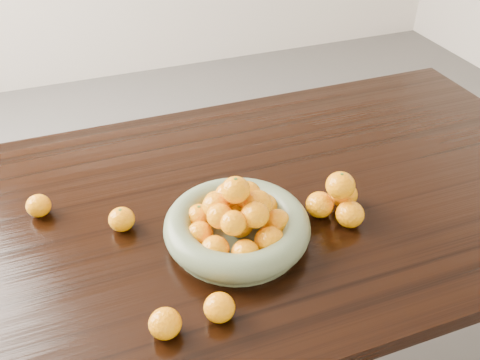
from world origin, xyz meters
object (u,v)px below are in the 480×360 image
object	(u,v)px
loose_orange_0	(122,219)
fruit_bowl	(238,224)
orange_pyramid	(338,199)
dining_table	(223,232)

from	to	relation	value
loose_orange_0	fruit_bowl	bearing A→B (deg)	-27.94
orange_pyramid	fruit_bowl	bearing A→B (deg)	179.43
dining_table	orange_pyramid	world-z (taller)	orange_pyramid
dining_table	fruit_bowl	distance (m)	0.19
fruit_bowl	orange_pyramid	xyz separation A→B (m)	(0.26, -0.00, 0.00)
fruit_bowl	loose_orange_0	world-z (taller)	fruit_bowl
orange_pyramid	loose_orange_0	xyz separation A→B (m)	(-0.50, 0.13, -0.02)
dining_table	fruit_bowl	xyz separation A→B (m)	(-0.01, -0.13, 0.13)
fruit_bowl	orange_pyramid	bearing A→B (deg)	-0.57
dining_table	loose_orange_0	bearing A→B (deg)	-179.32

